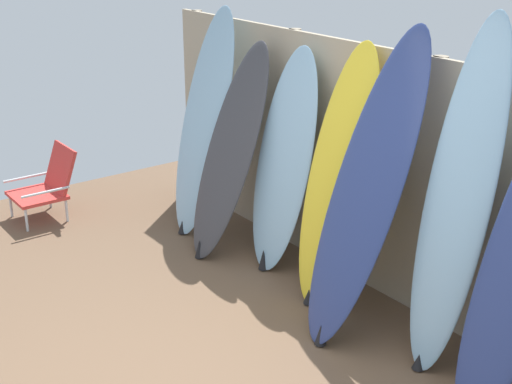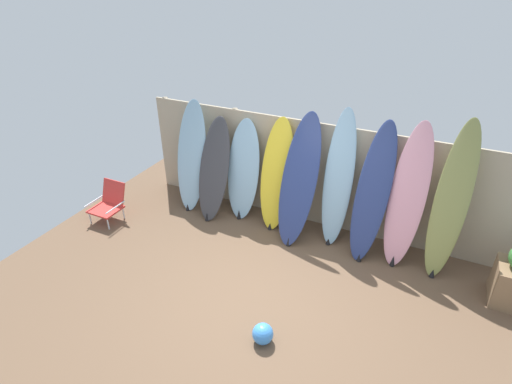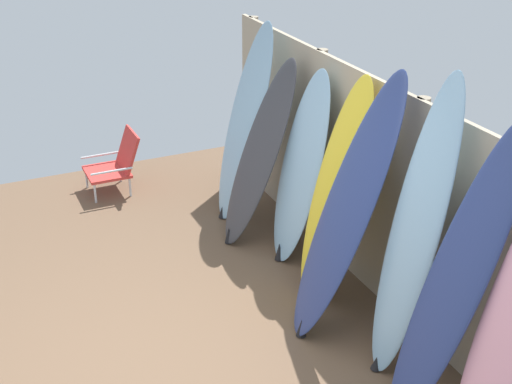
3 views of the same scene
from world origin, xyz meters
name	(u,v)px [view 2 (image 2 of 3)]	position (x,y,z in m)	size (l,w,h in m)	color
ground	(260,293)	(0.00, 0.00, 0.00)	(7.68, 7.68, 0.00)	brown
fence_back	(312,174)	(0.00, 2.01, 0.90)	(6.08, 0.11, 1.80)	tan
surfboard_skyblue_0	(191,157)	(-2.08, 1.58, 0.96)	(0.61, 0.65, 1.94)	#8CB7D6
surfboard_charcoal_1	(214,170)	(-1.59, 1.51, 0.85)	(0.59, 0.78, 1.72)	#38383D
surfboard_skyblue_2	(243,171)	(-1.11, 1.68, 0.86)	(0.59, 0.48, 1.74)	#8CB7D6
surfboard_yellow_3	(277,176)	(-0.49, 1.66, 0.92)	(0.55, 0.56, 1.86)	yellow
surfboard_navy_4	(299,181)	(-0.05, 1.49, 1.00)	(0.61, 0.84, 2.03)	navy
surfboard_skyblue_5	(338,180)	(0.52, 1.67, 1.07)	(0.48, 0.54, 2.16)	#8CB7D6
surfboard_navy_6	(373,194)	(1.06, 1.57, 1.02)	(0.55, 0.79, 2.06)	navy
surfboard_pink_7	(407,198)	(1.53, 1.62, 1.05)	(0.52, 0.62, 2.12)	pink
surfboard_olive_8	(451,203)	(2.09, 1.63, 1.11)	(0.47, 0.66, 2.25)	olive
beach_chair	(109,202)	(-3.16, 0.55, 0.33)	(0.50, 0.55, 0.65)	silver
beach_ball	(263,334)	(0.37, -0.71, 0.13)	(0.25, 0.25, 0.25)	#3F8CE5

